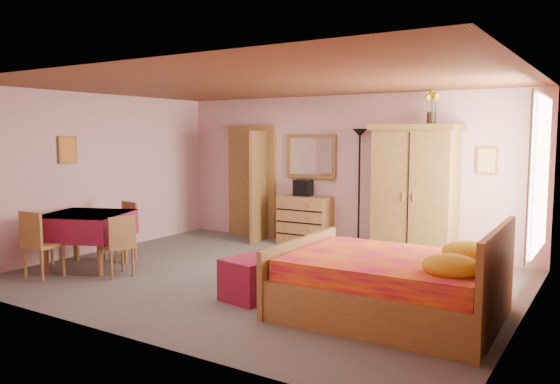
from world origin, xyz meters
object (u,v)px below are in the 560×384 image
Objects in this scene: wardrobe at (415,193)px; chair_north at (120,231)px; chair_south at (44,244)px; sunflower_vase at (432,107)px; wall_mirror at (311,156)px; stereo at (303,188)px; bench at (276,272)px; chair_east at (117,245)px; chair_west at (58,231)px; floor_lamp at (359,190)px; dining_table at (87,241)px; bed at (389,267)px; chest_of_drawers at (305,221)px.

wardrobe is 2.36× the size of chair_north.
chair_north is at bearing 85.31° from chair_south.
sunflower_vase is at bearing -138.61° from chair_north.
sunflower_vase is at bearing -6.67° from wall_mirror.
stereo reaches higher than chair_north.
chair_north is at bearing -125.13° from stereo.
chair_south is (-3.02, -1.12, 0.22)m from bench.
chair_south is at bearing -115.28° from stereo.
bench is at bearing -61.17° from chair_east.
sunflower_vase is at bearing 135.15° from chair_west.
wall_mirror reaches higher than chair_west.
bench is at bearing -107.51° from wardrobe.
bench is 3.23m from chair_south.
chair_south is 1.00m from chair_west.
floor_lamp is at bearing -17.09° from chair_east.
chair_east reaches higher than dining_table.
sunflower_vase is 3.53m from bench.
floor_lamp reaches higher than stereo.
chair_east is (-2.26, -0.53, 0.18)m from bench.
sunflower_vase is at bearing 2.61° from wardrobe.
stereo is 3.94m from bed.
sunflower_vase reaches higher than chair_east.
wall_mirror is 2.36m from sunflower_vase.
chair_north is (-1.87, -2.73, -1.11)m from wall_mirror.
wardrobe is at bearing -28.95° from chair_east.
chest_of_drawers is 1.03× the size of chair_north.
stereo is 0.34× the size of chair_north.
sunflower_vase is (2.21, -0.06, 1.91)m from chest_of_drawers.
wall_mirror is at bearing 68.76° from stereo.
chest_of_drawers is 3.41m from chair_east.
stereo is at bearing -110.96° from wall_mirror.
chair_north is at bearing 61.94° from chair_east.
bench is 3.74m from chair_west.
wardrobe reaches higher than chair_west.
dining_table is 0.76m from chair_west.
sunflower_vase reaches higher than wardrobe.
chest_of_drawers is 0.45× the size of floor_lamp.
chair_east is (1.45, -0.12, -0.05)m from chair_west.
bed is 1.53m from bench.
dining_table is (-1.76, -3.20, -0.60)m from stereo.
bench is at bearing -66.37° from stereo.
chest_of_drawers is at bearing 131.82° from bed.
wall_mirror is 2.07m from wardrobe.
bed is at bearing 106.11° from chair_west.
sunflower_vase is at bearing 97.33° from bed.
chest_of_drawers is 0.97× the size of chair_west.
wardrobe is 2.22× the size of chair_west.
chair_north is (-3.00, 0.18, 0.20)m from bench.
bed reaches higher than dining_table.
bench is at bearing -68.41° from wall_mirror.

